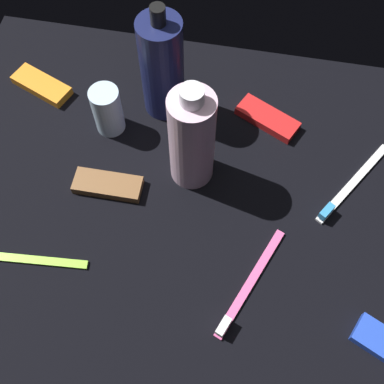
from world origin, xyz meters
TOP-DOWN VIEW (x-y plane):
  - ground_plane at (0.00, 0.00)cm, footprint 84.00×64.00cm
  - lotion_bottle at (7.83, -17.16)cm, footprint 6.72×6.72cm
  - bodywash_bottle at (0.99, -5.20)cm, footprint 6.58×6.58cm
  - deodorant_stick at (15.60, -11.18)cm, footprint 4.66×4.66cm
  - toothbrush_lime at (22.80, 13.63)cm, footprint 18.04×2.71cm
  - toothbrush_pink at (-9.93, 12.08)cm, footprint 7.91×17.12cm
  - toothbrush_white at (-23.35, -6.60)cm, footprint 10.76×15.78cm
  - snack_bar_red at (-9.54, -16.85)cm, footprint 11.10×8.16cm
  - snack_bar_orange at (29.29, -16.71)cm, footprint 11.14×7.62cm
  - snack_bar_brown at (13.09, -0.44)cm, footprint 10.44×4.11cm

SIDE VIEW (x-z plane):
  - ground_plane at x=0.00cm, z-range -1.20..0.00cm
  - toothbrush_lime at x=22.80cm, z-range -0.44..1.66cm
  - toothbrush_pink at x=-9.93cm, z-range -0.44..1.66cm
  - toothbrush_white at x=-23.35cm, z-range -0.44..1.66cm
  - snack_bar_red at x=-9.54cm, z-range 0.00..1.50cm
  - snack_bar_orange at x=29.29cm, z-range 0.00..1.50cm
  - snack_bar_brown at x=13.09cm, z-range 0.00..1.50cm
  - deodorant_stick at x=15.60cm, z-range 0.00..8.55cm
  - bodywash_bottle at x=0.99cm, z-range -0.82..18.79cm
  - lotion_bottle at x=7.83cm, z-range -1.23..19.39cm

